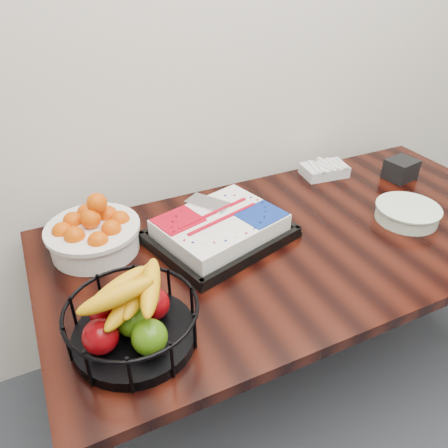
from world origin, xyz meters
name	(u,v)px	position (x,y,z in m)	size (l,w,h in m)	color
table	(301,254)	(0.00, 2.00, 0.66)	(1.80, 0.90, 0.75)	black
cake_tray	(220,229)	(-0.28, 2.10, 0.79)	(0.53, 0.46, 0.09)	black
tangerine_bowl	(93,229)	(-0.68, 2.23, 0.83)	(0.31, 0.31, 0.19)	white
fruit_basket	(133,319)	(-0.67, 1.78, 0.82)	(0.34, 0.34, 0.18)	black
plate_stack	(407,213)	(0.40, 1.92, 0.78)	(0.23, 0.23, 0.06)	white
fork_bag	(324,170)	(0.34, 2.35, 0.78)	(0.20, 0.14, 0.06)	silver
napkin_box	(401,169)	(0.62, 2.18, 0.79)	(0.12, 0.10, 0.09)	black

